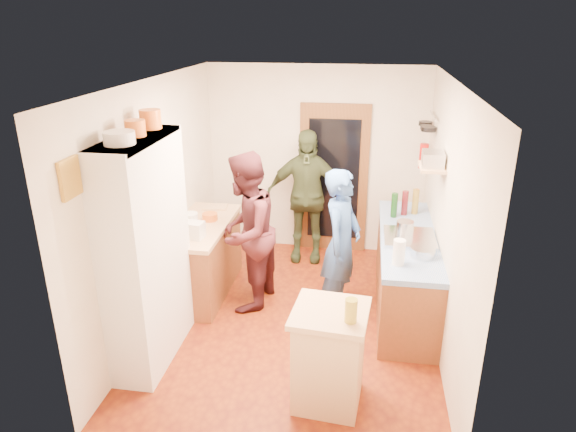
% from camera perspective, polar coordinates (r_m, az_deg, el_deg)
% --- Properties ---
extents(floor, '(3.00, 4.00, 0.02)m').
position_cam_1_polar(floor, '(5.88, 0.83, -11.46)').
color(floor, maroon).
rests_on(floor, ground).
extents(ceiling, '(3.00, 4.00, 0.02)m').
position_cam_1_polar(ceiling, '(4.98, 1.00, 14.84)').
color(ceiling, silver).
rests_on(ceiling, ground).
extents(wall_back, '(3.00, 0.02, 2.60)m').
position_cam_1_polar(wall_back, '(7.19, 3.17, 6.18)').
color(wall_back, silver).
rests_on(wall_back, ground).
extents(wall_front, '(3.00, 0.02, 2.60)m').
position_cam_1_polar(wall_front, '(3.50, -3.79, -10.96)').
color(wall_front, silver).
rests_on(wall_front, ground).
extents(wall_left, '(0.02, 4.00, 2.60)m').
position_cam_1_polar(wall_left, '(5.68, -14.35, 1.40)').
color(wall_left, silver).
rests_on(wall_left, ground).
extents(wall_right, '(0.02, 4.00, 2.60)m').
position_cam_1_polar(wall_right, '(5.31, 17.27, -0.34)').
color(wall_right, silver).
rests_on(wall_right, ground).
extents(door_frame, '(0.95, 0.06, 2.10)m').
position_cam_1_polar(door_frame, '(7.20, 5.08, 4.08)').
color(door_frame, brown).
rests_on(door_frame, ground).
extents(door_glass, '(0.70, 0.02, 1.70)m').
position_cam_1_polar(door_glass, '(7.17, 5.06, 4.00)').
color(door_glass, black).
rests_on(door_glass, door_frame).
extents(hutch_body, '(0.40, 1.20, 2.20)m').
position_cam_1_polar(hutch_body, '(5.00, -15.40, -3.97)').
color(hutch_body, white).
rests_on(hutch_body, ground).
extents(hutch_top_shelf, '(0.40, 1.14, 0.04)m').
position_cam_1_polar(hutch_top_shelf, '(4.66, -16.69, 8.15)').
color(hutch_top_shelf, white).
rests_on(hutch_top_shelf, hutch_body).
extents(plate_stack, '(0.25, 0.25, 0.11)m').
position_cam_1_polar(plate_stack, '(4.41, -18.25, 8.25)').
color(plate_stack, white).
rests_on(plate_stack, hutch_top_shelf).
extents(orange_pot_a, '(0.18, 0.18, 0.14)m').
position_cam_1_polar(orange_pot_a, '(4.67, -16.62, 9.34)').
color(orange_pot_a, orange).
rests_on(orange_pot_a, hutch_top_shelf).
extents(orange_pot_b, '(0.20, 0.20, 0.18)m').
position_cam_1_polar(orange_pot_b, '(4.96, -15.05, 10.35)').
color(orange_pot_b, orange).
rests_on(orange_pot_b, hutch_top_shelf).
extents(left_counter_base, '(0.60, 1.40, 0.85)m').
position_cam_1_polar(left_counter_base, '(6.30, -9.47, -4.86)').
color(left_counter_base, brown).
rests_on(left_counter_base, ground).
extents(left_counter_top, '(0.64, 1.44, 0.05)m').
position_cam_1_polar(left_counter_top, '(6.11, -9.72, -1.07)').
color(left_counter_top, '#D8A880').
rests_on(left_counter_top, left_counter_base).
extents(toaster, '(0.27, 0.19, 0.19)m').
position_cam_1_polar(toaster, '(5.70, -10.58, -1.54)').
color(toaster, white).
rests_on(toaster, left_counter_top).
extents(kettle, '(0.19, 0.19, 0.20)m').
position_cam_1_polar(kettle, '(5.93, -10.78, -0.59)').
color(kettle, white).
rests_on(kettle, left_counter_top).
extents(orange_bowl, '(0.21, 0.21, 0.08)m').
position_cam_1_polar(orange_bowl, '(6.18, -8.67, -0.08)').
color(orange_bowl, orange).
rests_on(orange_bowl, left_counter_top).
extents(chopping_board, '(0.32, 0.25, 0.02)m').
position_cam_1_polar(chopping_board, '(6.58, -8.11, 1.00)').
color(chopping_board, '#D8A880').
rests_on(chopping_board, left_counter_top).
extents(right_counter_base, '(0.60, 2.20, 0.84)m').
position_cam_1_polar(right_counter_base, '(6.08, 12.88, -6.18)').
color(right_counter_base, brown).
rests_on(right_counter_base, ground).
extents(right_counter_top, '(0.62, 2.22, 0.06)m').
position_cam_1_polar(right_counter_top, '(5.89, 13.23, -2.29)').
color(right_counter_top, blue).
rests_on(right_counter_top, right_counter_base).
extents(hob, '(0.55, 0.58, 0.04)m').
position_cam_1_polar(hob, '(5.75, 13.35, -2.36)').
color(hob, silver).
rests_on(hob, right_counter_top).
extents(pot_on_hob, '(0.19, 0.19, 0.12)m').
position_cam_1_polar(pot_on_hob, '(5.82, 12.86, -1.15)').
color(pot_on_hob, silver).
rests_on(pot_on_hob, hob).
extents(bottle_a, '(0.09, 0.09, 0.30)m').
position_cam_1_polar(bottle_a, '(6.30, 11.72, 1.19)').
color(bottle_a, '#143F14').
rests_on(bottle_a, right_counter_top).
extents(bottle_b, '(0.10, 0.10, 0.30)m').
position_cam_1_polar(bottle_b, '(6.40, 12.85, 1.43)').
color(bottle_b, '#591419').
rests_on(bottle_b, right_counter_top).
extents(bottle_c, '(0.09, 0.09, 0.31)m').
position_cam_1_polar(bottle_c, '(6.47, 13.97, 1.57)').
color(bottle_c, olive).
rests_on(bottle_c, right_counter_top).
extents(paper_towel, '(0.14, 0.14, 0.26)m').
position_cam_1_polar(paper_towel, '(5.11, 12.22, -3.97)').
color(paper_towel, white).
rests_on(paper_towel, right_counter_top).
extents(mixing_bowl, '(0.27, 0.27, 0.10)m').
position_cam_1_polar(mixing_bowl, '(5.37, 14.72, -3.89)').
color(mixing_bowl, silver).
rests_on(mixing_bowl, right_counter_top).
extents(island_base, '(0.60, 0.60, 0.86)m').
position_cam_1_polar(island_base, '(4.57, 4.56, -15.56)').
color(island_base, '#D8A880').
rests_on(island_base, ground).
extents(island_top, '(0.67, 0.67, 0.05)m').
position_cam_1_polar(island_top, '(4.32, 4.74, -10.71)').
color(island_top, '#D8A880').
rests_on(island_top, island_base).
extents(cutting_board, '(0.37, 0.31, 0.02)m').
position_cam_1_polar(cutting_board, '(4.36, 4.19, -10.19)').
color(cutting_board, white).
rests_on(cutting_board, island_top).
extents(oil_jar, '(0.11, 0.11, 0.20)m').
position_cam_1_polar(oil_jar, '(4.13, 7.01, -10.38)').
color(oil_jar, '#AD9E2D').
rests_on(oil_jar, island_top).
extents(pan_rail, '(0.02, 0.65, 0.02)m').
position_cam_1_polar(pan_rail, '(6.57, 15.85, 10.68)').
color(pan_rail, silver).
rests_on(pan_rail, wall_right).
extents(pan_hang_a, '(0.18, 0.18, 0.05)m').
position_cam_1_polar(pan_hang_a, '(6.41, 15.36, 9.30)').
color(pan_hang_a, black).
rests_on(pan_hang_a, pan_rail).
extents(pan_hang_b, '(0.16, 0.16, 0.05)m').
position_cam_1_polar(pan_hang_b, '(6.61, 15.18, 9.49)').
color(pan_hang_b, black).
rests_on(pan_hang_b, pan_rail).
extents(pan_hang_c, '(0.17, 0.17, 0.05)m').
position_cam_1_polar(pan_hang_c, '(6.80, 15.03, 9.91)').
color(pan_hang_c, black).
rests_on(pan_hang_c, pan_rail).
extents(wall_shelf, '(0.26, 0.42, 0.03)m').
position_cam_1_polar(wall_shelf, '(5.59, 15.71, 5.24)').
color(wall_shelf, '#D8A880').
rests_on(wall_shelf, wall_right).
extents(radio, '(0.23, 0.31, 0.15)m').
position_cam_1_polar(radio, '(5.56, 15.80, 6.13)').
color(radio, silver).
rests_on(radio, wall_shelf).
extents(ext_bracket, '(0.06, 0.10, 0.04)m').
position_cam_1_polar(ext_bracket, '(6.86, 15.28, 6.02)').
color(ext_bracket, black).
rests_on(ext_bracket, wall_right).
extents(fire_extinguisher, '(0.11, 0.11, 0.32)m').
position_cam_1_polar(fire_extinguisher, '(6.84, 14.82, 6.46)').
color(fire_extinguisher, red).
rests_on(fire_extinguisher, wall_right).
extents(picture_frame, '(0.03, 0.25, 0.30)m').
position_cam_1_polar(picture_frame, '(4.14, -23.07, 3.89)').
color(picture_frame, gold).
rests_on(picture_frame, wall_left).
extents(person_hob, '(0.56, 0.70, 1.68)m').
position_cam_1_polar(person_hob, '(5.64, 6.16, -3.20)').
color(person_hob, '#345BA5').
rests_on(person_hob, ground).
extents(person_left, '(0.81, 0.98, 1.83)m').
position_cam_1_polar(person_left, '(5.79, -4.24, -1.69)').
color(person_left, '#41191E').
rests_on(person_left, ground).
extents(person_back, '(1.08, 0.48, 1.83)m').
position_cam_1_polar(person_back, '(6.90, 2.08, 2.19)').
color(person_back, '#333E23').
rests_on(person_back, ground).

